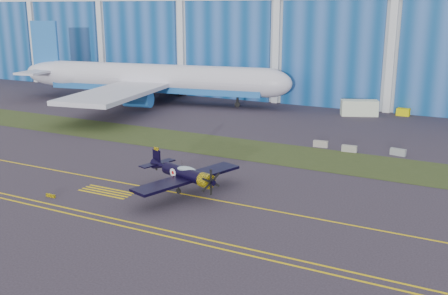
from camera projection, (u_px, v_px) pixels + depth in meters
The scene contains 16 objects.
ground at pixel (295, 195), 54.04m from camera, with size 260.00×260.00×0.00m, color #382F3C.
grass_median at pixel (333, 161), 66.05m from camera, with size 260.00×10.00×0.02m, color #475128.
hangar at pixel (412, 25), 111.76m from camera, with size 220.00×45.70×30.00m.
taxiway_centreline at pixel (277, 211), 49.75m from camera, with size 200.00×0.20×0.02m, color yellow.
edge_line_near at pixel (233, 252), 41.59m from camera, with size 80.00×0.20×0.02m, color yellow.
edge_line_far at pixel (238, 247), 42.45m from camera, with size 80.00×0.20×0.02m, color yellow.
hold_short_ladder at pixel (106, 192), 55.04m from camera, with size 6.00×2.40×0.02m, color yellow, non-canonical shape.
guard_board_left at pixel (51, 196), 53.42m from camera, with size 1.20×0.15×0.35m, color yellow.
warbird at pixel (184, 173), 53.86m from camera, with size 14.02×15.45×3.81m.
jetliner at pixel (154, 48), 103.67m from camera, with size 70.92×63.09×21.94m.
shipping_container at pixel (359, 108), 93.23m from camera, with size 6.36×2.54×2.76m, color silver.
tug at pixel (403, 112), 93.25m from camera, with size 2.23×1.39×1.30m, color #E6DE05.
cart at pixel (104, 90), 117.52m from camera, with size 2.16×1.30×1.30m, color silver.
barrier_a at pixel (321, 144), 72.42m from camera, with size 2.00×0.60×0.90m, color #A0978F.
barrier_b at pixel (349, 149), 70.00m from camera, with size 2.00×0.60×0.90m, color #9D9B90.
barrier_c at pixel (398, 152), 68.37m from camera, with size 2.00×0.60×0.90m, color gray.
Camera 1 is at (16.78, -48.60, 18.84)m, focal length 42.00 mm.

